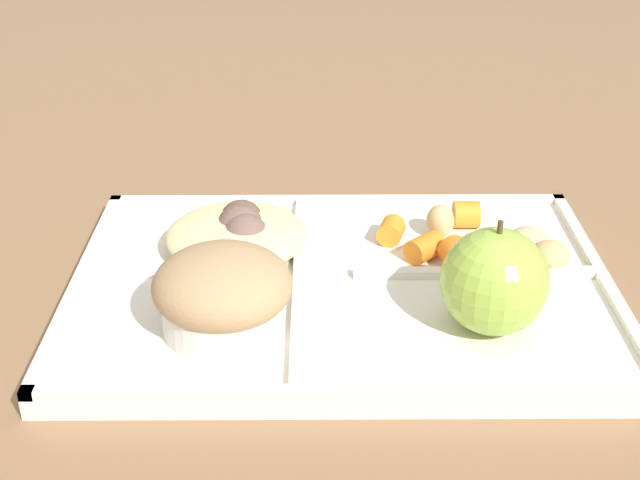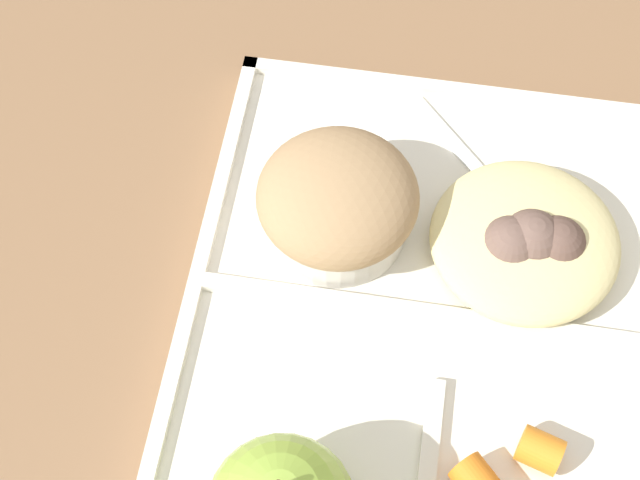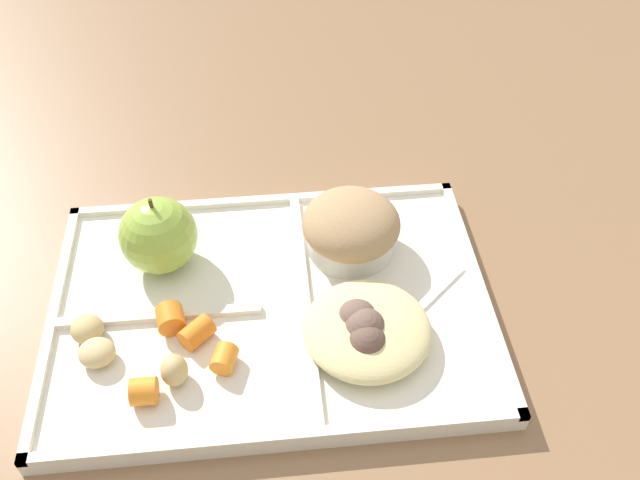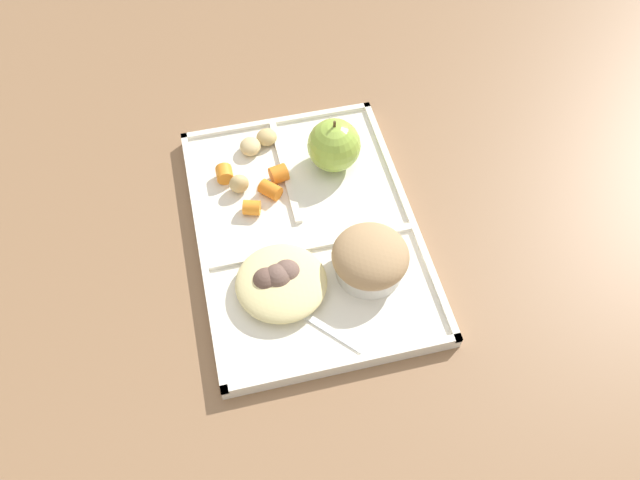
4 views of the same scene
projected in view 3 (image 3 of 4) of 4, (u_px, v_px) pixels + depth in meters
The scene contains 16 objects.
ground at pixel (271, 313), 0.64m from camera, with size 6.00×6.00×0.00m, color #846042.
lunch_tray at pixel (271, 307), 0.63m from camera, with size 0.40×0.28×0.02m.
green_apple at pixel (158, 235), 0.64m from camera, with size 0.07×0.07×0.08m.
bran_muffin at pixel (351, 228), 0.65m from camera, with size 0.09×0.09×0.06m.
carrot_slice_center at pixel (197, 333), 0.59m from camera, with size 0.02×0.02×0.03m, color orange.
carrot_slice_tilted at pixel (144, 391), 0.55m from camera, with size 0.02×0.02×0.02m, color orange.
carrot_slice_large at pixel (170, 318), 0.60m from camera, with size 0.02×0.02×0.02m, color orange.
carrot_slice_diagonal at pixel (224, 359), 0.57m from camera, with size 0.02×0.02×0.02m, color orange.
potato_chunk_wedge at pixel (87, 329), 0.59m from camera, with size 0.03×0.03×0.02m, color tan.
potato_chunk_corner at pixel (174, 370), 0.56m from camera, with size 0.03×0.02×0.03m, color tan.
potato_chunk_small at pixel (97, 353), 0.58m from camera, with size 0.03×0.03×0.02m, color tan.
egg_noodle_pile at pixel (367, 329), 0.59m from camera, with size 0.11×0.11×0.03m, color beige.
meatball_back at pixel (367, 344), 0.57m from camera, with size 0.03×0.03×0.03m, color brown.
meatball_front at pixel (364, 329), 0.58m from camera, with size 0.04×0.04×0.04m, color brown.
meatball_center at pixel (357, 319), 0.59m from camera, with size 0.04×0.04×0.04m, color brown.
plastic_fork at pixel (402, 325), 0.61m from camera, with size 0.13×0.12×0.00m.
Camera 3 is at (0.01, -0.40, 0.51)m, focal length 38.71 mm.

